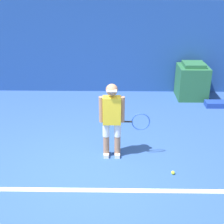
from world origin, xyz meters
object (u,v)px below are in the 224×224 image
object	(u,v)px
tennis_player	(113,118)
equipment_bag	(222,104)
covered_chair	(192,81)
tennis_ball	(173,173)

from	to	relation	value
tennis_player	equipment_bag	xyz separation A→B (m)	(2.94, 2.54, -0.76)
tennis_player	covered_chair	bearing A→B (deg)	54.77
tennis_player	tennis_ball	xyz separation A→B (m)	(1.10, -0.61, -0.80)
covered_chair	equipment_bag	bearing A→B (deg)	-43.71
tennis_ball	covered_chair	size ratio (longest dim) A/B	0.07
tennis_player	covered_chair	distance (m)	3.93
tennis_player	equipment_bag	bearing A→B (deg)	40.32
tennis_ball	equipment_bag	xyz separation A→B (m)	(1.83, 3.15, 0.04)
tennis_ball	covered_chair	xyz separation A→B (m)	(1.13, 3.83, 0.46)
tennis_player	tennis_ball	size ratio (longest dim) A/B	22.24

